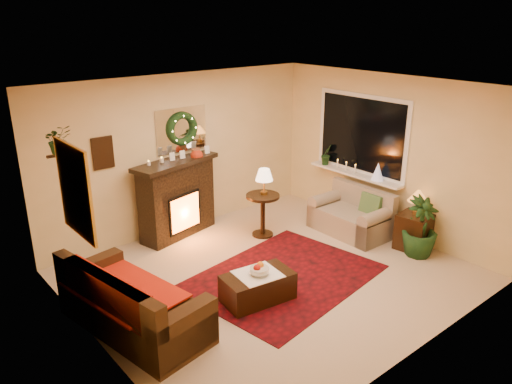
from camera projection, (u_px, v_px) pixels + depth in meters
floor at (272, 275)px, 7.02m from camera, size 5.00×5.00×0.00m
ceiling at (274, 89)px, 6.13m from camera, size 5.00×5.00×0.00m
wall_back at (182, 153)px, 8.20m from camera, size 5.00×5.00×0.00m
wall_front at (424, 246)px, 4.95m from camera, size 5.00×5.00×0.00m
wall_left at (90, 241)px, 5.07m from camera, size 4.50×4.50×0.00m
wall_right at (388, 155)px, 8.08m from camera, size 4.50×4.50×0.00m
area_rug at (283, 277)px, 6.96m from camera, size 2.79×2.25×0.01m
sofa at (133, 295)px, 5.72m from camera, size 1.15×2.02×0.82m
red_throw at (124, 289)px, 5.79m from camera, size 0.87×1.42×0.02m
fireplace at (177, 203)px, 8.14m from camera, size 1.38×0.71×1.21m
poinsettia at (197, 155)px, 8.08m from camera, size 0.20×0.20×0.20m
mantel_candle_a at (149, 167)px, 7.63m from camera, size 0.06×0.06×0.17m
mantel_candle_b at (162, 164)px, 7.78m from camera, size 0.06×0.06×0.19m
mantel_mirror at (181, 130)px, 8.05m from camera, size 0.92×0.02×0.72m
wreath at (183, 129)px, 8.01m from camera, size 0.55×0.11×0.55m
wall_art at (103, 153)px, 7.29m from camera, size 0.32×0.03×0.48m
gold_mirror at (75, 191)px, 5.14m from camera, size 0.03×0.84×1.00m
hanging_plant at (60, 153)px, 5.69m from camera, size 0.33×0.28×0.36m
loveseat at (351, 209)px, 8.24m from camera, size 0.77×1.31×0.75m
window_frame at (362, 134)px, 8.39m from camera, size 0.03×1.86×1.36m
window_glass at (361, 135)px, 8.38m from camera, size 0.02×1.70×1.22m
window_sill at (355, 174)px, 8.55m from camera, size 0.22×1.86×0.04m
mini_tree at (378, 171)px, 8.13m from camera, size 0.20×0.20×0.30m
sill_plant at (326, 154)px, 8.97m from camera, size 0.27×0.21×0.48m
side_table_round at (263, 217)px, 8.18m from camera, size 0.66×0.66×0.71m
lamp_cream at (264, 184)px, 8.01m from camera, size 0.28×0.28×0.43m
end_table_square at (414, 232)px, 7.73m from camera, size 0.52×0.52×0.57m
lamp_tiffany at (417, 203)px, 7.60m from camera, size 0.31×0.31×0.45m
coffee_table at (258, 286)px, 6.34m from camera, size 0.95×0.61×0.37m
fruit_bowl at (259, 270)px, 6.24m from camera, size 0.24×0.24×0.06m
floor_palm at (420, 228)px, 7.46m from camera, size 1.69×1.69×2.76m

